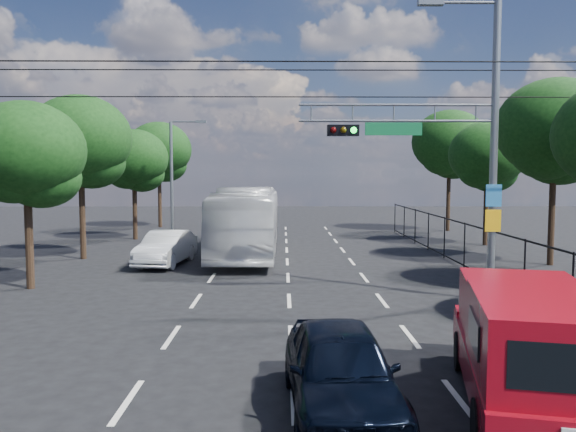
{
  "coord_description": "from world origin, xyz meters",
  "views": [
    {
      "loc": [
        -0.19,
        -9.83,
        4.1
      ],
      "look_at": [
        -0.04,
        7.24,
        2.8
      ],
      "focal_mm": 35.0,
      "sensor_mm": 36.0,
      "label": 1
    }
  ],
  "objects_px": {
    "navy_hatchback": "(341,370)",
    "red_pickup": "(533,344)",
    "signal_mast": "(456,137)",
    "white_van": "(166,248)",
    "white_bus": "(247,221)"
  },
  "relations": [
    {
      "from": "signal_mast",
      "to": "white_van",
      "type": "xyz_separation_m",
      "value": [
        -10.75,
        7.27,
        -4.49
      ]
    },
    {
      "from": "navy_hatchback",
      "to": "white_van",
      "type": "bearing_deg",
      "value": 109.04
    },
    {
      "from": "signal_mast",
      "to": "red_pickup",
      "type": "relative_size",
      "value": 1.51
    },
    {
      "from": "signal_mast",
      "to": "red_pickup",
      "type": "xyz_separation_m",
      "value": [
        -1.22,
        -8.48,
        -4.05
      ]
    },
    {
      "from": "red_pickup",
      "to": "navy_hatchback",
      "type": "xyz_separation_m",
      "value": [
        -3.28,
        -0.03,
        -0.43
      ]
    },
    {
      "from": "red_pickup",
      "to": "white_van",
      "type": "xyz_separation_m",
      "value": [
        -9.53,
        15.75,
        -0.44
      ]
    },
    {
      "from": "signal_mast",
      "to": "navy_hatchback",
      "type": "distance_m",
      "value": 10.62
    },
    {
      "from": "navy_hatchback",
      "to": "white_van",
      "type": "relative_size",
      "value": 0.97
    },
    {
      "from": "white_bus",
      "to": "signal_mast",
      "type": "bearing_deg",
      "value": -54.89
    },
    {
      "from": "navy_hatchback",
      "to": "white_bus",
      "type": "xyz_separation_m",
      "value": [
        -2.78,
        18.93,
        0.95
      ]
    },
    {
      "from": "red_pickup",
      "to": "white_bus",
      "type": "distance_m",
      "value": 19.86
    },
    {
      "from": "white_bus",
      "to": "navy_hatchback",
      "type": "bearing_deg",
      "value": -81.48
    },
    {
      "from": "signal_mast",
      "to": "navy_hatchback",
      "type": "height_order",
      "value": "signal_mast"
    },
    {
      "from": "navy_hatchback",
      "to": "signal_mast",
      "type": "bearing_deg",
      "value": 59.58
    },
    {
      "from": "navy_hatchback",
      "to": "red_pickup",
      "type": "bearing_deg",
      "value": -1.95
    }
  ]
}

